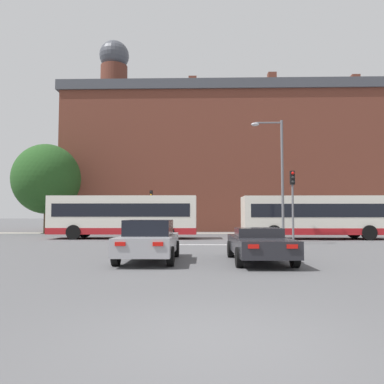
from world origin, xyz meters
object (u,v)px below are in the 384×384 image
car_roadster_right (259,244)px  pedestrian_walking_west (255,223)px  traffic_light_far_left (151,204)px  bus_crossing_trailing (124,216)px  pedestrian_walking_east (110,222)px  street_lamp_junction (277,168)px  car_saloon_left (149,240)px  pedestrian_waiting (164,223)px  bus_crossing_lead (315,216)px  traffic_light_near_right (293,195)px

car_roadster_right → pedestrian_walking_west: size_ratio=2.84×
pedestrian_walking_west → traffic_light_far_left: bearing=100.4°
pedestrian_walking_west → bus_crossing_trailing: bearing=132.0°
traffic_light_far_left → pedestrian_walking_east: traffic_light_far_left is taller
street_lamp_junction → pedestrian_walking_west: (0.20, 11.50, -3.65)m
car_saloon_left → pedestrian_waiting: pedestrian_waiting is taller
car_saloon_left → bus_crossing_lead: bearing=52.4°
traffic_light_far_left → pedestrian_waiting: (0.96, 1.80, -1.69)m
bus_crossing_trailing → pedestrian_walking_west: size_ratio=6.15×
car_saloon_left → pedestrian_walking_east: pedestrian_walking_east is taller
traffic_light_far_left → pedestrian_walking_west: traffic_light_far_left is taller
bus_crossing_trailing → street_lamp_junction: (10.27, -3.07, 3.02)m
traffic_light_near_right → pedestrian_waiting: 16.57m
street_lamp_junction → pedestrian_walking_west: size_ratio=4.57×
bus_crossing_trailing → pedestrian_walking_east: 8.30m
bus_crossing_trailing → pedestrian_walking_west: bearing=-51.2°
traffic_light_far_left → traffic_light_near_right: traffic_light_near_right is taller
bus_crossing_lead → pedestrian_walking_east: (-16.35, 7.96, -0.53)m
street_lamp_junction → pedestrian_waiting: street_lamp_junction is taller
traffic_light_near_right → street_lamp_junction: 2.57m
car_roadster_right → bus_crossing_lead: size_ratio=0.47×
car_saloon_left → car_roadster_right: (3.93, -0.12, -0.12)m
traffic_light_near_right → car_saloon_left: bearing=-131.3°
street_lamp_junction → bus_crossing_lead: bearing=42.0°
pedestrian_waiting → traffic_light_near_right: bearing=-103.4°
street_lamp_junction → traffic_light_near_right: bearing=-74.0°
car_roadster_right → traffic_light_near_right: size_ratio=1.13×
traffic_light_far_left → street_lamp_junction: street_lamp_junction is taller
bus_crossing_lead → bus_crossing_trailing: (-13.46, 0.20, 0.02)m
bus_crossing_lead → pedestrian_waiting: (-11.54, 9.23, -0.64)m
car_saloon_left → bus_crossing_trailing: bus_crossing_trailing is taller
traffic_light_far_left → traffic_light_near_right: size_ratio=0.93×
car_roadster_right → traffic_light_near_right: traffic_light_near_right is taller
car_saloon_left → bus_crossing_trailing: size_ratio=0.43×
traffic_light_near_right → pedestrian_waiting: (-8.86, 13.87, -1.88)m
car_saloon_left → pedestrian_walking_east: size_ratio=2.47×
pedestrian_walking_east → street_lamp_junction: bearing=-55.3°
street_lamp_junction → pedestrian_waiting: (-8.35, 12.10, -3.67)m
traffic_light_near_right → pedestrian_walking_east: (-13.67, 12.60, -1.78)m
bus_crossing_trailing → pedestrian_walking_west: bus_crossing_trailing is taller
car_roadster_right → traffic_light_far_left: 21.49m
car_saloon_left → pedestrian_waiting: bearing=94.4°
car_roadster_right → bus_crossing_lead: bearing=64.4°
traffic_light_near_right → pedestrian_walking_west: 13.40m
bus_crossing_lead → pedestrian_walking_east: size_ratio=5.66×
traffic_light_near_right → street_lamp_junction: size_ratio=0.55×
bus_crossing_lead → street_lamp_junction: size_ratio=1.32×
pedestrian_waiting → pedestrian_walking_west: size_ratio=0.98×
traffic_light_near_right → street_lamp_junction: street_lamp_junction is taller
street_lamp_junction → pedestrian_walking_east: size_ratio=4.28×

